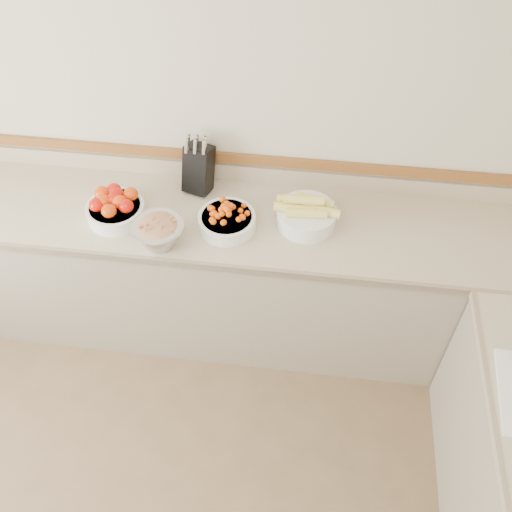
# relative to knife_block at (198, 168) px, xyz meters

# --- Properties ---
(back_wall) EXTENTS (4.00, 0.00, 4.00)m
(back_wall) POSITION_rel_knife_block_xyz_m (0.03, 0.10, 0.26)
(back_wall) COLOR beige
(back_wall) RESTS_ON ground_plane
(counter_back) EXTENTS (4.00, 0.65, 1.08)m
(counter_back) POSITION_rel_knife_block_xyz_m (0.03, -0.22, -0.58)
(counter_back) COLOR #BFAC8B
(counter_back) RESTS_ON ground_plane
(knife_block) EXTENTS (0.18, 0.20, 0.34)m
(knife_block) POSITION_rel_knife_block_xyz_m (0.00, 0.00, 0.00)
(knife_block) COLOR black
(knife_block) RESTS_ON counter_back
(tomato_bowl) EXTENTS (0.30, 0.30, 0.15)m
(tomato_bowl) POSITION_rel_knife_block_xyz_m (-0.38, -0.28, -0.07)
(tomato_bowl) COLOR white
(tomato_bowl) RESTS_ON counter_back
(cherry_tomato_bowl) EXTENTS (0.29, 0.29, 0.16)m
(cherry_tomato_bowl) POSITION_rel_knife_block_xyz_m (0.19, -0.28, -0.09)
(cherry_tomato_bowl) COLOR white
(cherry_tomato_bowl) RESTS_ON counter_back
(corn_bowl) EXTENTS (0.34, 0.31, 0.18)m
(corn_bowl) POSITION_rel_knife_block_xyz_m (0.59, -0.20, -0.07)
(corn_bowl) COLOR white
(corn_bowl) RESTS_ON counter_back
(rhubarb_bowl) EXTENTS (0.26, 0.26, 0.15)m
(rhubarb_bowl) POSITION_rel_knife_block_xyz_m (-0.12, -0.43, -0.06)
(rhubarb_bowl) COLOR #B2B2BA
(rhubarb_bowl) RESTS_ON counter_back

